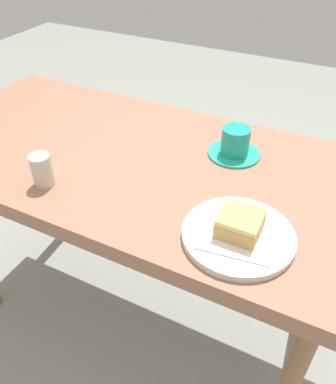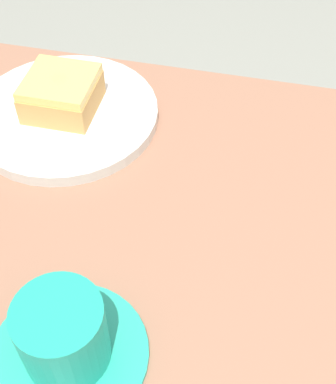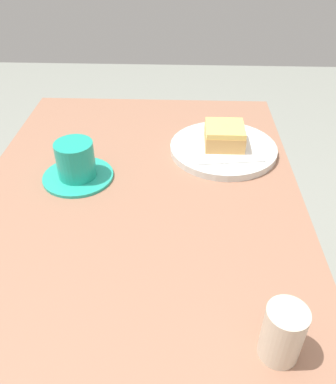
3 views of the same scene
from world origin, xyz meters
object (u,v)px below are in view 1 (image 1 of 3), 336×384
at_px(plate_glazed_square, 238,235).
at_px(sugar_jar, 42,170).
at_px(donut_glazed_square, 240,223).
at_px(coffee_cup, 235,143).

xyz_separation_m(plate_glazed_square, sugar_jar, (-0.47, -0.03, 0.03)).
distance_m(plate_glazed_square, donut_glazed_square, 0.03).
xyz_separation_m(donut_glazed_square, sugar_jar, (-0.47, -0.03, -0.00)).
distance_m(donut_glazed_square, sugar_jar, 0.47).
distance_m(coffee_cup, sugar_jar, 0.49).
bearing_deg(coffee_cup, sugar_jar, -137.95).
bearing_deg(coffee_cup, plate_glazed_square, -69.42).
xyz_separation_m(plate_glazed_square, donut_glazed_square, (0.00, 0.00, 0.03)).
bearing_deg(plate_glazed_square, coffee_cup, 110.58).
bearing_deg(coffee_cup, donut_glazed_square, -69.42).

